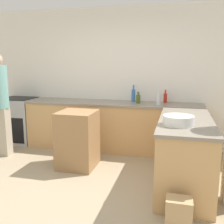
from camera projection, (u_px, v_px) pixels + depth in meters
The scene contains 13 objects.
ground_plane at pixel (76, 196), 3.30m from camera, with size 14.00×14.00×0.00m, color tan.
wall_back at pixel (117, 78), 5.18m from camera, with size 8.00×0.06×2.70m.
counter_back at pixel (112, 126), 5.01m from camera, with size 3.32×0.68×0.92m.
counter_peninsula at pixel (184, 152), 3.56m from camera, with size 0.69×1.76×0.92m.
range_oven at pixel (19, 120), 5.50m from camera, with size 0.71×0.66×0.93m.
island_table at pixel (78, 139), 4.16m from camera, with size 0.57×0.59×0.90m.
mixing_bowl at pixel (178, 120), 3.13m from camera, with size 0.37×0.37×0.12m.
vinegar_bottle_clear at pixel (159, 99), 4.58m from camera, with size 0.07×0.07×0.26m.
hot_sauce_bottle at pixel (165, 98), 4.85m from camera, with size 0.07×0.07×0.24m.
olive_oil_bottle at pixel (138, 99), 4.79m from camera, with size 0.08×0.08×0.21m.
water_bottle_blue at pixel (133, 95), 4.97m from camera, with size 0.07×0.07×0.32m.
person_by_range at pixel (0, 101), 4.58m from camera, with size 0.31×0.31×1.80m.
paper_bag at pixel (179, 213), 2.64m from camera, with size 0.26×0.20×0.32m.
Camera 1 is at (1.20, -2.84, 1.66)m, focal length 42.00 mm.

